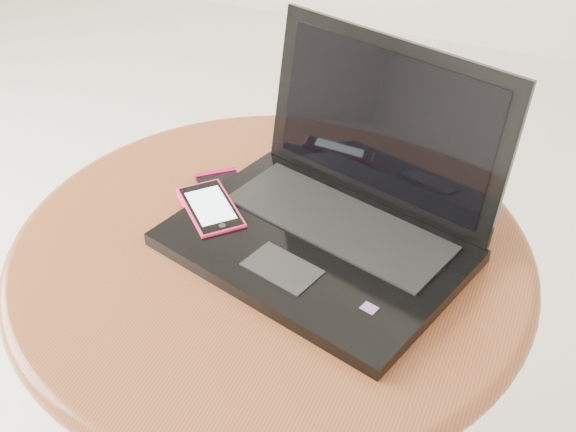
% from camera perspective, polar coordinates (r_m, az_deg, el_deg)
% --- Properties ---
extents(table, '(0.69, 0.69, 0.55)m').
position_cam_1_polar(table, '(1.08, -1.23, -6.95)').
color(table, '#4F2510').
rests_on(table, ground).
extents(laptop, '(0.43, 0.39, 0.24)m').
position_cam_1_polar(laptop, '(0.99, 3.60, 0.40)').
color(laptop, black).
rests_on(laptop, table).
extents(phone_black, '(0.12, 0.13, 0.01)m').
position_cam_1_polar(phone_black, '(1.08, -4.77, 1.54)').
color(phone_black, black).
rests_on(phone_black, table).
extents(phone_pink, '(0.13, 0.12, 0.01)m').
position_cam_1_polar(phone_pink, '(1.04, -5.79, 0.49)').
color(phone_pink, '#EB2452').
rests_on(phone_pink, phone_black).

